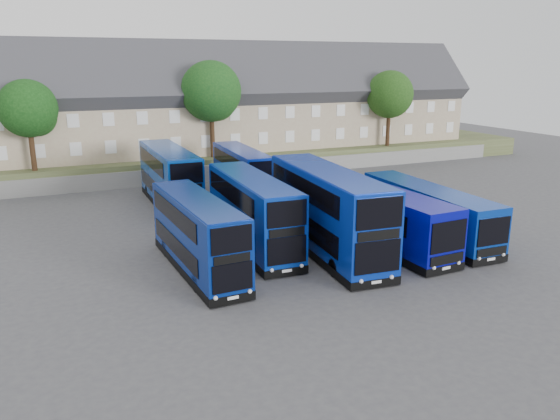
{
  "coord_description": "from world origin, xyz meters",
  "views": [
    {
      "loc": [
        -13.41,
        -25.44,
        10.89
      ],
      "look_at": [
        -0.37,
        3.98,
        2.2
      ],
      "focal_mm": 35.0,
      "sensor_mm": 36.0,
      "label": 1
    }
  ],
  "objects": [
    {
      "name": "terrace_row",
      "position": [
        3.0,
        30.0,
        6.6
      ],
      "size": [
        60.0,
        10.4,
        11.2
      ],
      "color": "tan",
      "rests_on": "earth_bank"
    },
    {
      "name": "tree_east",
      "position": [
        22.15,
        25.1,
        7.39
      ],
      "size": [
        5.12,
        5.12,
        8.16
      ],
      "color": "#382314",
      "rests_on": "earth_bank"
    },
    {
      "name": "dd_rear_right",
      "position": [
        1.74,
        16.5,
        1.97
      ],
      "size": [
        2.77,
        10.2,
        4.01
      ],
      "rotation": [
        0.0,
        0.0,
        -0.05
      ],
      "color": "#0826A0",
      "rests_on": "ground"
    },
    {
      "name": "dd_front_left",
      "position": [
        -6.18,
        1.69,
        1.96
      ],
      "size": [
        2.72,
        10.14,
        3.99
      ],
      "rotation": [
        0.0,
        0.0,
        0.04
      ],
      "color": "navy",
      "rests_on": "ground"
    },
    {
      "name": "retaining_wall",
      "position": [
        0.0,
        24.0,
        0.75
      ],
      "size": [
        70.0,
        0.4,
        1.5
      ],
      "primitive_type": "cube",
      "color": "slate",
      "rests_on": "ground"
    },
    {
      "name": "dd_rear_left",
      "position": [
        -4.39,
        16.16,
        2.2
      ],
      "size": [
        2.67,
        11.31,
        4.49
      ],
      "rotation": [
        0.0,
        0.0,
        -0.01
      ],
      "color": "#083A9E",
      "rests_on": "ground"
    },
    {
      "name": "coach_east_b",
      "position": [
        8.97,
        1.66,
        1.58
      ],
      "size": [
        2.86,
        11.88,
        3.23
      ],
      "rotation": [
        0.0,
        0.0,
        -0.03
      ],
      "color": "#082E96",
      "rests_on": "ground"
    },
    {
      "name": "coach_east_a",
      "position": [
        5.34,
        2.01,
        1.7
      ],
      "size": [
        3.18,
        12.76,
        3.46
      ],
      "rotation": [
        0.0,
        0.0,
        0.04
      ],
      "color": "#080B9A",
      "rests_on": "ground"
    },
    {
      "name": "tree_west",
      "position": [
        -13.85,
        25.1,
        7.05
      ],
      "size": [
        4.8,
        4.8,
        7.65
      ],
      "color": "#382314",
      "rests_on": "earth_bank"
    },
    {
      "name": "ground",
      "position": [
        0.0,
        0.0,
        0.0
      ],
      "size": [
        120.0,
        120.0,
        0.0
      ],
      "primitive_type": "plane",
      "color": "#45454A",
      "rests_on": "ground"
    },
    {
      "name": "earth_bank",
      "position": [
        0.0,
        34.0,
        1.0
      ],
      "size": [
        80.0,
        20.0,
        2.0
      ],
      "primitive_type": "cube",
      "color": "#48502D",
      "rests_on": "ground"
    },
    {
      "name": "tree_mid",
      "position": [
        2.15,
        25.6,
        8.07
      ],
      "size": [
        5.76,
        5.76,
        9.18
      ],
      "color": "#382314",
      "rests_on": "earth_bank"
    },
    {
      "name": "dd_front_right",
      "position": [
        1.64,
        1.69,
        2.4
      ],
      "size": [
        3.8,
        12.46,
        4.88
      ],
      "rotation": [
        0.0,
        0.0,
        -0.08
      ],
      "color": "#082AA4",
      "rests_on": "ground"
    },
    {
      "name": "tree_far",
      "position": [
        28.15,
        32.1,
        7.73
      ],
      "size": [
        5.44,
        5.44,
        8.67
      ],
      "color": "#382314",
      "rests_on": "earth_bank"
    },
    {
      "name": "dd_front_mid",
      "position": [
        -2.08,
        4.19,
        2.12
      ],
      "size": [
        2.9,
        10.97,
        4.32
      ],
      "rotation": [
        0.0,
        0.0,
        -0.04
      ],
      "color": "#082FA4",
      "rests_on": "ground"
    }
  ]
}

